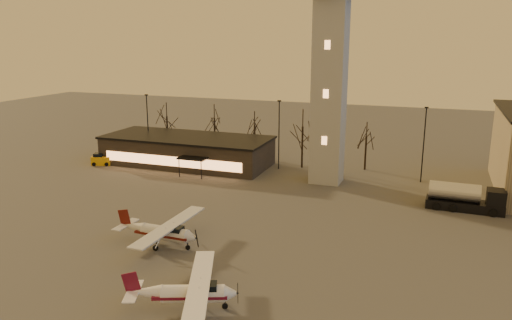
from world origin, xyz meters
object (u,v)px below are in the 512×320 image
at_px(cessna_front, 195,296).
at_px(service_cart, 101,160).
at_px(fuel_truck, 465,200).
at_px(terminal, 187,150).
at_px(cessna_rear, 167,236).
at_px(control_tower, 330,58).

height_order(cessna_front, service_cart, cessna_front).
distance_m(cessna_front, fuel_truck, 34.83).
xyz_separation_m(fuel_truck, service_cart, (-51.10, 2.98, -0.51)).
xyz_separation_m(terminal, fuel_truck, (39.03, -7.98, -0.95)).
bearing_deg(cessna_rear, control_tower, 71.80).
bearing_deg(terminal, fuel_truck, -11.55).
distance_m(terminal, cessna_front, 42.47).
bearing_deg(terminal, control_tower, -5.15).
height_order(control_tower, terminal, control_tower).
height_order(cessna_rear, service_cart, cessna_rear).
bearing_deg(cessna_rear, terminal, 115.43).
bearing_deg(control_tower, fuel_truck, -19.39).
height_order(control_tower, cessna_rear, control_tower).
xyz_separation_m(terminal, cessna_rear, (12.74, -28.29, -1.10)).
height_order(terminal, fuel_truck, terminal).
bearing_deg(terminal, service_cart, -157.49).
distance_m(cessna_rear, service_cart, 34.03).
distance_m(control_tower, terminal, 26.24).
relative_size(control_tower, terminal, 1.28).
distance_m(terminal, fuel_truck, 39.85).
distance_m(control_tower, cessna_rear, 31.79).
bearing_deg(fuel_truck, terminal, 170.42).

